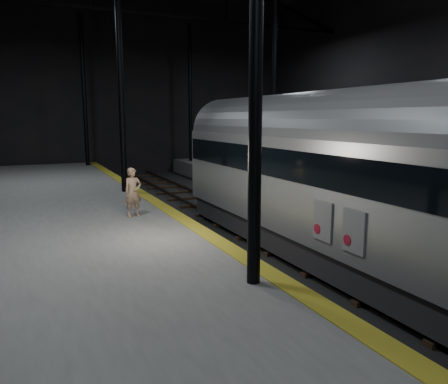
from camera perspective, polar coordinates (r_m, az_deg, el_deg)
ground at (r=14.32m, az=9.61°, el=-7.66°), size 44.00×44.00×0.00m
platform_left at (r=11.86m, az=-22.34°, el=-9.41°), size 9.00×43.80×1.00m
tactile_strip at (r=12.55m, az=-2.68°, el=-5.23°), size 0.50×43.80×0.01m
track at (r=14.30m, az=9.62°, el=-7.40°), size 2.40×43.00×0.24m
train at (r=11.34m, az=18.93°, el=1.52°), size 2.74×18.28×4.89m
woman at (r=14.64m, az=-11.79°, el=-0.04°), size 0.66×0.50×1.63m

